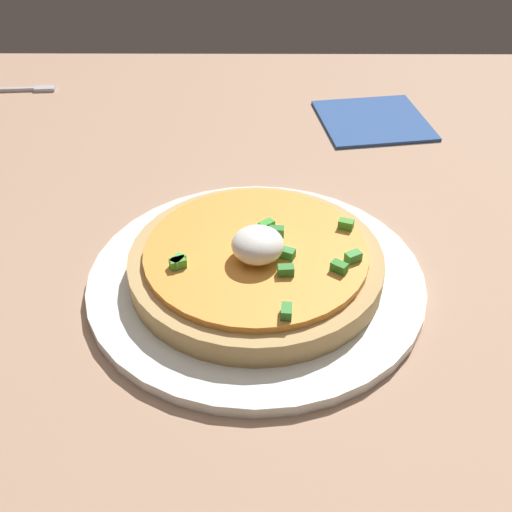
% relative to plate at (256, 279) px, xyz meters
% --- Properties ---
extents(dining_table, '(1.16, 0.87, 0.02)m').
position_rel_plate_xyz_m(dining_table, '(0.05, 0.13, -0.02)').
color(dining_table, tan).
rests_on(dining_table, ground).
extents(plate, '(0.29, 0.29, 0.01)m').
position_rel_plate_xyz_m(plate, '(0.00, 0.00, 0.00)').
color(plate, white).
rests_on(plate, dining_table).
extents(pizza, '(0.22, 0.22, 0.05)m').
position_rel_plate_xyz_m(pizza, '(0.00, -0.00, 0.02)').
color(pizza, tan).
rests_on(pizza, plate).
extents(fork, '(0.11, 0.02, 0.00)m').
position_rel_plate_xyz_m(fork, '(-0.33, 0.41, -0.00)').
color(fork, '#B7B7BC').
rests_on(fork, dining_table).
extents(napkin, '(0.15, 0.15, 0.00)m').
position_rel_plate_xyz_m(napkin, '(0.15, 0.32, -0.00)').
color(napkin, '#2C4D8B').
rests_on(napkin, dining_table).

